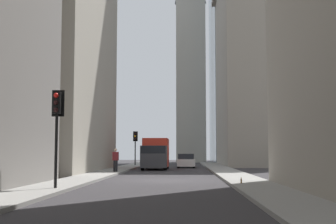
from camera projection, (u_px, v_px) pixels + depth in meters
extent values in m
plane|color=#302D30|center=(162.00, 181.00, 25.20)|extent=(135.00, 135.00, 0.00)
cube|color=gray|center=(81.00, 179.00, 25.37)|extent=(90.00, 2.20, 0.14)
cube|color=gray|center=(243.00, 180.00, 25.04)|extent=(90.00, 2.20, 0.14)
cube|color=gray|center=(262.00, 57.00, 54.32)|extent=(16.59, 10.00, 25.83)
cube|color=#A8A091|center=(41.00, 25.00, 37.70)|extent=(17.56, 10.00, 24.28)
cube|color=#B7B2A5|center=(191.00, 82.00, 70.84)|extent=(4.49, 4.49, 25.09)
cube|color=red|center=(156.00, 153.00, 42.64)|extent=(4.60, 2.25, 2.60)
cube|color=#38383D|center=(154.00, 157.00, 39.42)|extent=(1.90, 2.25, 1.90)
cube|color=black|center=(154.00, 150.00, 39.47)|extent=(1.92, 2.09, 0.64)
cylinder|color=black|center=(165.00, 165.00, 39.32)|extent=(0.88, 0.28, 0.88)
cylinder|color=black|center=(143.00, 165.00, 39.39)|extent=(0.88, 0.28, 0.88)
cylinder|color=black|center=(167.00, 164.00, 43.90)|extent=(0.88, 0.28, 0.88)
cylinder|color=black|center=(147.00, 164.00, 43.97)|extent=(0.88, 0.28, 0.88)
cube|color=silver|center=(186.00, 162.00, 46.42)|extent=(4.30, 1.78, 0.70)
cube|color=black|center=(186.00, 156.00, 46.27)|extent=(2.10, 1.58, 0.54)
cylinder|color=black|center=(193.00, 164.00, 47.72)|extent=(0.64, 0.22, 0.64)
cylinder|color=black|center=(179.00, 164.00, 47.77)|extent=(0.64, 0.22, 0.64)
cylinder|color=black|center=(194.00, 165.00, 45.03)|extent=(0.64, 0.22, 0.64)
cylinder|color=black|center=(178.00, 165.00, 45.09)|extent=(0.64, 0.22, 0.64)
cylinder|color=black|center=(56.00, 151.00, 18.53)|extent=(0.12, 0.12, 3.01)
cube|color=black|center=(57.00, 103.00, 18.70)|extent=(0.28, 0.32, 0.90)
cube|color=black|center=(58.00, 103.00, 18.85)|extent=(0.03, 0.52, 1.10)
sphere|color=red|center=(56.00, 95.00, 18.57)|extent=(0.20, 0.20, 0.20)
sphere|color=black|center=(56.00, 103.00, 18.54)|extent=(0.20, 0.20, 0.20)
sphere|color=black|center=(56.00, 110.00, 18.51)|extent=(0.20, 0.20, 0.20)
cylinder|color=black|center=(135.00, 153.00, 50.50)|extent=(0.12, 0.12, 2.76)
cube|color=black|center=(135.00, 136.00, 50.66)|extent=(0.28, 0.32, 0.90)
cube|color=black|center=(135.00, 136.00, 50.81)|extent=(0.03, 0.52, 1.10)
sphere|color=black|center=(135.00, 134.00, 50.53)|extent=(0.20, 0.20, 0.20)
sphere|color=orange|center=(135.00, 136.00, 50.50)|extent=(0.20, 0.20, 0.20)
sphere|color=black|center=(135.00, 139.00, 50.47)|extent=(0.20, 0.20, 0.20)
cylinder|color=black|center=(117.00, 166.00, 33.72)|extent=(0.16, 0.16, 0.83)
cylinder|color=black|center=(114.00, 166.00, 33.73)|extent=(0.16, 0.16, 0.83)
cube|color=maroon|center=(116.00, 156.00, 33.79)|extent=(0.26, 0.44, 0.63)
sphere|color=beige|center=(116.00, 150.00, 33.83)|extent=(0.22, 0.22, 0.22)
cylinder|color=brown|center=(241.00, 181.00, 21.14)|extent=(0.07, 0.07, 0.20)
cylinder|color=brown|center=(241.00, 178.00, 21.15)|extent=(0.03, 0.03, 0.07)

